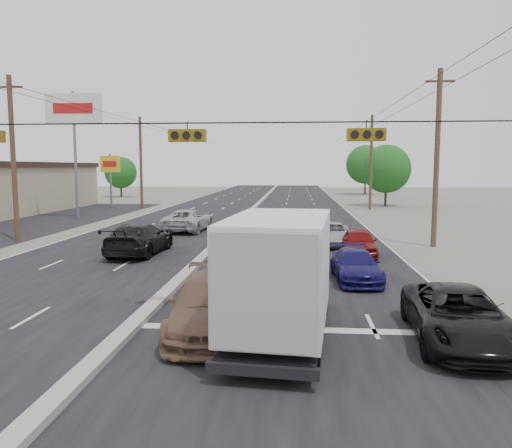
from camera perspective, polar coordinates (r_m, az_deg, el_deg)
The scene contains 25 objects.
ground at distance 15.53m, azimuth -13.03°, elevation -10.74°, with size 200.00×200.00×0.00m, color #606356.
road_surface at distance 44.59m, azimuth -1.33°, elevation 0.66°, with size 20.00×160.00×0.02m, color black.
center_median at distance 44.58m, azimuth -1.33°, elevation 0.79°, with size 0.50×160.00×0.20m, color gray.
parking_lot at distance 44.91m, azimuth -24.16°, elevation 0.13°, with size 10.00×42.00×0.02m, color black.
utility_pole_left_b at distance 33.76m, azimuth -26.00°, elevation 6.80°, with size 1.60×0.30×10.00m.
utility_pole_left_c at distance 56.75m, azimuth -13.02°, elevation 6.92°, with size 1.60×0.30×10.00m.
utility_pole_right_b at distance 30.18m, azimuth 19.96°, elevation 7.18°, with size 1.60×0.30×10.00m.
utility_pole_right_c at distance 54.69m, azimuth 13.01°, elevation 6.94°, with size 1.60×0.30×10.00m.
traffic_signals at distance 14.50m, azimuth -8.23°, elevation 10.14°, with size 25.00×0.30×0.54m.
pole_sign_billboard at distance 46.44m, azimuth -20.11°, elevation 11.46°, with size 5.00×0.25×11.00m.
pole_sign_far at distance 57.90m, azimuth -16.32°, elevation 6.12°, with size 2.20×0.25×6.00m.
tree_left_far at distance 78.74m, azimuth -15.21°, elevation 5.70°, with size 4.80×4.80×6.12m.
tree_right_mid at distance 60.03m, azimuth 14.67°, elevation 6.11°, with size 5.60×5.60×7.14m.
tree_right_far at distance 84.89m, azimuth 12.41°, elevation 6.66°, with size 6.40×6.40×8.16m.
box_truck at distance 13.27m, azimuth 2.98°, elevation -5.86°, with size 2.92×6.79×3.35m.
tan_sedan at distance 14.04m, azimuth -5.23°, elevation -9.22°, with size 2.12×5.23×1.52m, color brown.
red_sedan at distance 19.31m, azimuth -0.21°, elevation -5.03°, with size 1.46×4.20×1.38m, color #BC0B0E.
black_suv at distance 14.16m, azimuth 22.15°, elevation -9.78°, with size 2.34×5.08×1.41m, color black.
queue_car_a at distance 25.37m, azimuth -2.67°, elevation -2.21°, with size 1.68×4.17×1.42m, color black.
queue_car_b at distance 22.93m, azimuth 5.33°, elevation -3.18°, with size 1.49×4.29×1.41m, color #BDBDBF.
queue_car_c at distance 29.54m, azimuth 8.66°, elevation -1.15°, with size 2.16×4.68×1.30m, color #A5A7AD.
queue_car_d at distance 20.46m, azimuth 11.32°, elevation -4.72°, with size 1.72×4.24×1.23m, color #141051.
queue_car_e at distance 26.12m, azimuth 11.69°, elevation -2.11°, with size 1.65×4.11×1.40m, color maroon.
oncoming_near at distance 26.80m, azimuth -13.18°, elevation -1.67°, with size 2.29×5.64×1.64m, color black.
oncoming_far at distance 35.82m, azimuth -7.78°, elevation 0.41°, with size 2.57×5.58×1.55m, color #ACAEB4.
Camera 1 is at (4.59, -14.12, 4.57)m, focal length 35.00 mm.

